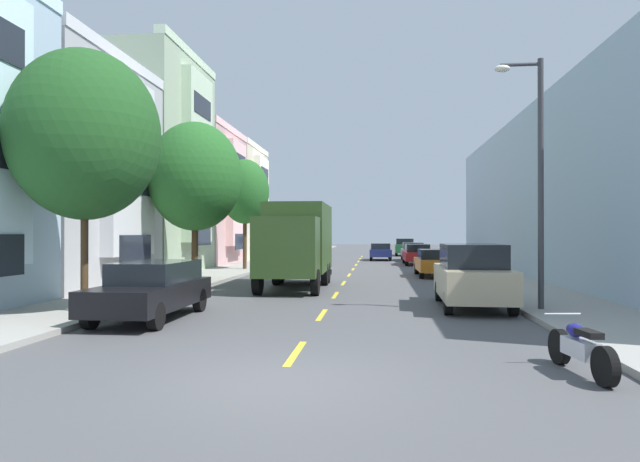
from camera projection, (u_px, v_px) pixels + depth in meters
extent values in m
plane|color=#4C4C4F|center=(355.00, 266.00, 38.40)|extent=(160.00, 160.00, 0.00)
cube|color=#99968E|center=(247.00, 267.00, 37.13)|extent=(3.20, 120.00, 0.14)
cube|color=#99968E|center=(465.00, 268.00, 35.68)|extent=(3.20, 120.00, 0.14)
cube|color=yellow|center=(296.00, 353.00, 10.54)|extent=(0.14, 2.20, 0.01)
cube|color=yellow|center=(322.00, 315.00, 15.52)|extent=(0.14, 2.20, 0.01)
cube|color=yellow|center=(335.00, 295.00, 20.49)|extent=(0.14, 2.20, 0.01)
cube|color=yellow|center=(344.00, 283.00, 25.46)|extent=(0.14, 2.20, 0.01)
cube|color=yellow|center=(349.00, 275.00, 30.44)|extent=(0.14, 2.20, 0.01)
cube|color=yellow|center=(353.00, 269.00, 35.41)|extent=(0.14, 2.20, 0.01)
cube|color=yellow|center=(356.00, 265.00, 40.38)|extent=(0.14, 2.20, 0.01)
cube|color=yellow|center=(358.00, 261.00, 45.36)|extent=(0.14, 2.20, 0.01)
cube|color=yellow|center=(360.00, 259.00, 50.33)|extent=(0.14, 2.20, 0.01)
cube|color=yellow|center=(362.00, 256.00, 55.31)|extent=(0.14, 2.20, 0.01)
cube|color=#A8A8AD|center=(3.00, 178.00, 23.13)|extent=(10.30, 8.44, 9.12)
cube|color=silver|center=(117.00, 58.00, 22.65)|extent=(0.60, 8.44, 0.44)
cube|color=silver|center=(129.00, 167.00, 22.58)|extent=(0.55, 3.80, 7.12)
cube|color=#1E232D|center=(136.00, 249.00, 22.53)|extent=(0.04, 2.89, 1.10)
cube|color=#1E232D|center=(136.00, 181.00, 22.55)|extent=(0.04, 2.89, 1.10)
cube|color=#1E232D|center=(136.00, 113.00, 22.56)|extent=(0.04, 2.89, 1.10)
cube|color=#99AD8E|center=(103.00, 168.00, 31.74)|extent=(10.49, 8.44, 11.95)
cube|color=beige|center=(189.00, 56.00, 31.26)|extent=(0.60, 8.44, 0.44)
cube|color=beige|center=(198.00, 158.00, 31.18)|extent=(0.55, 3.80, 9.32)
cube|color=#1E232D|center=(203.00, 235.00, 31.13)|extent=(0.04, 2.89, 1.10)
cube|color=#1E232D|center=(203.00, 171.00, 31.15)|extent=(0.04, 2.89, 1.10)
cube|color=#1E232D|center=(203.00, 107.00, 31.16)|extent=(0.04, 2.89, 1.10)
cube|color=#CC9E9E|center=(153.00, 200.00, 40.39)|extent=(11.78, 8.44, 9.38)
cube|color=#FECACA|center=(229.00, 130.00, 39.84)|extent=(0.60, 8.44, 0.44)
cube|color=#FECACA|center=(236.00, 194.00, 39.77)|extent=(0.55, 3.80, 7.32)
cube|color=#1E232D|center=(241.00, 242.00, 39.72)|extent=(0.04, 2.89, 1.10)
cube|color=#1E232D|center=(241.00, 202.00, 39.74)|extent=(0.04, 2.89, 1.10)
cube|color=#1E232D|center=(241.00, 162.00, 39.75)|extent=(0.04, 2.89, 1.10)
cube|color=beige|center=(182.00, 205.00, 49.08)|extent=(13.55, 8.44, 9.44)
cube|color=white|center=(256.00, 148.00, 48.44)|extent=(0.60, 8.44, 0.44)
cube|color=white|center=(262.00, 201.00, 48.36)|extent=(0.55, 3.80, 7.37)
cube|color=#1E232D|center=(265.00, 240.00, 48.32)|extent=(0.04, 2.89, 1.10)
cube|color=#1E232D|center=(265.00, 207.00, 48.33)|extent=(0.04, 2.89, 1.10)
cube|color=#1E232D|center=(265.00, 174.00, 48.34)|extent=(0.04, 2.89, 1.10)
cube|color=#9EB7CC|center=(630.00, 194.00, 27.07)|extent=(10.00, 36.00, 8.36)
cylinder|color=#47331E|center=(84.00, 255.00, 15.24)|extent=(0.20, 0.20, 3.06)
ellipsoid|color=#1E4C1E|center=(85.00, 135.00, 15.25)|extent=(4.04, 4.04, 4.63)
cylinder|color=#47331E|center=(195.00, 250.00, 24.45)|extent=(0.29, 0.29, 2.83)
ellipsoid|color=#235B23|center=(195.00, 176.00, 24.47)|extent=(4.06, 4.06, 4.74)
cylinder|color=#47331E|center=(245.00, 242.00, 33.66)|extent=(0.23, 0.23, 3.19)
ellipsoid|color=#235B23|center=(245.00, 191.00, 33.68)|extent=(2.92, 2.92, 3.88)
cylinder|color=#38383D|center=(541.00, 184.00, 15.74)|extent=(0.16, 0.16, 7.03)
cylinder|color=#38383D|center=(520.00, 65.00, 15.81)|extent=(1.10, 0.10, 0.10)
ellipsoid|color=silver|center=(502.00, 69.00, 15.86)|extent=(0.44, 0.28, 0.20)
cube|color=#2D471E|center=(300.00, 238.00, 24.19)|extent=(2.44, 5.18, 2.84)
cube|color=#2D471E|center=(286.00, 247.00, 20.47)|extent=(2.32, 1.92, 2.20)
cube|color=black|center=(283.00, 234.00, 19.58)|extent=(2.02, 0.10, 0.97)
cube|color=black|center=(306.00, 272.00, 26.67)|extent=(2.40, 0.18, 0.24)
cylinder|color=black|center=(258.00, 282.00, 20.52)|extent=(0.29, 0.96, 0.96)
cylinder|color=black|center=(315.00, 282.00, 20.32)|extent=(0.29, 0.96, 0.96)
cylinder|color=black|center=(281.00, 272.00, 25.66)|extent=(0.29, 0.96, 0.96)
cylinder|color=black|center=(327.00, 273.00, 25.46)|extent=(0.29, 0.96, 0.96)
cylinder|color=black|center=(277.00, 274.00, 24.56)|extent=(0.29, 0.96, 0.96)
cylinder|color=black|center=(325.00, 274.00, 24.36)|extent=(0.29, 0.96, 0.96)
cube|color=#194C28|center=(405.00, 248.00, 57.44)|extent=(2.08, 5.33, 0.80)
cube|color=black|center=(405.00, 241.00, 58.60)|extent=(1.79, 1.62, 0.60)
cylinder|color=black|center=(413.00, 252.00, 59.12)|extent=(0.23, 0.66, 0.66)
cylinder|color=black|center=(396.00, 252.00, 59.33)|extent=(0.23, 0.66, 0.66)
cylinder|color=black|center=(415.00, 253.00, 55.54)|extent=(0.23, 0.66, 0.66)
cylinder|color=black|center=(397.00, 253.00, 55.75)|extent=(0.23, 0.66, 0.66)
cube|color=black|center=(151.00, 295.00, 14.67)|extent=(1.82, 4.70, 0.62)
cube|color=black|center=(156.00, 272.00, 15.05)|extent=(1.60, 2.82, 0.55)
cylinder|color=black|center=(90.00, 315.00, 13.16)|extent=(0.22, 0.66, 0.66)
cylinder|color=black|center=(156.00, 316.00, 13.00)|extent=(0.22, 0.66, 0.66)
cylinder|color=black|center=(146.00, 299.00, 16.34)|extent=(0.22, 0.66, 0.66)
cylinder|color=black|center=(200.00, 300.00, 16.18)|extent=(0.22, 0.66, 0.66)
cube|color=#7A9EC6|center=(321.00, 248.00, 58.30)|extent=(2.07, 4.85, 0.90)
cube|color=black|center=(321.00, 240.00, 58.30)|extent=(1.78, 2.82, 0.70)
cylinder|color=black|center=(311.00, 253.00, 56.74)|extent=(0.24, 0.67, 0.66)
cylinder|color=black|center=(328.00, 253.00, 56.60)|extent=(0.24, 0.67, 0.66)
cylinder|color=black|center=(314.00, 252.00, 59.99)|extent=(0.24, 0.67, 0.66)
cylinder|color=black|center=(330.00, 252.00, 59.86)|extent=(0.24, 0.67, 0.66)
cube|color=tan|center=(472.00, 282.00, 17.01)|extent=(2.09, 4.85, 0.90)
cube|color=black|center=(472.00, 256.00, 17.01)|extent=(1.80, 2.83, 0.70)
cylinder|color=black|center=(492.00, 292.00, 18.51)|extent=(0.24, 0.67, 0.66)
cylinder|color=black|center=(439.00, 291.00, 18.74)|extent=(0.24, 0.67, 0.66)
cylinder|color=black|center=(513.00, 304.00, 15.28)|extent=(0.24, 0.67, 0.66)
cylinder|color=black|center=(448.00, 303.00, 15.50)|extent=(0.24, 0.67, 0.66)
cube|color=orange|center=(434.00, 264.00, 29.46)|extent=(1.85, 4.52, 0.60)
cube|color=black|center=(435.00, 254.00, 29.24)|extent=(1.61, 2.18, 0.50)
cylinder|color=black|center=(446.00, 268.00, 30.91)|extent=(0.23, 0.66, 0.66)
cylinder|color=black|center=(417.00, 268.00, 31.05)|extent=(0.23, 0.66, 0.66)
cylinder|color=black|center=(454.00, 272.00, 27.86)|extent=(0.23, 0.66, 0.66)
cylinder|color=black|center=(422.00, 272.00, 28.01)|extent=(0.23, 0.66, 0.66)
cube|color=#333338|center=(301.00, 254.00, 44.01)|extent=(1.91, 4.73, 0.62)
cube|color=black|center=(302.00, 247.00, 44.38)|extent=(1.65, 2.85, 0.55)
cylinder|color=black|center=(288.00, 259.00, 42.52)|extent=(0.23, 0.66, 0.66)
cylinder|color=black|center=(308.00, 259.00, 42.32)|extent=(0.23, 0.66, 0.66)
cylinder|color=black|center=(295.00, 257.00, 45.69)|extent=(0.23, 0.66, 0.66)
cylinder|color=black|center=(314.00, 257.00, 45.50)|extent=(0.23, 0.66, 0.66)
cube|color=#AD1E1E|center=(417.00, 256.00, 40.60)|extent=(1.87, 4.72, 0.62)
cube|color=black|center=(417.00, 248.00, 40.23)|extent=(1.63, 2.84, 0.55)
cylinder|color=black|center=(426.00, 259.00, 42.12)|extent=(0.23, 0.66, 0.66)
cylinder|color=black|center=(404.00, 259.00, 42.27)|extent=(0.23, 0.66, 0.66)
cylinder|color=black|center=(430.00, 261.00, 38.94)|extent=(0.23, 0.66, 0.66)
cylinder|color=black|center=(407.00, 261.00, 39.08)|extent=(0.23, 0.66, 0.66)
cube|color=#B2B5BA|center=(413.00, 253.00, 47.14)|extent=(1.86, 4.71, 0.62)
cube|color=black|center=(413.00, 246.00, 46.77)|extent=(1.62, 2.83, 0.55)
cylinder|color=black|center=(421.00, 256.00, 48.64)|extent=(0.23, 0.66, 0.66)
cylinder|color=black|center=(402.00, 256.00, 48.82)|extent=(0.23, 0.66, 0.66)
cylinder|color=black|center=(424.00, 257.00, 45.47)|extent=(0.23, 0.66, 0.66)
cylinder|color=black|center=(404.00, 257.00, 45.64)|extent=(0.23, 0.66, 0.66)
cube|color=navy|center=(381.00, 253.00, 47.60)|extent=(1.80, 4.50, 0.60)
cube|color=black|center=(381.00, 246.00, 47.37)|extent=(1.58, 2.16, 0.50)
cylinder|color=black|center=(390.00, 256.00, 49.04)|extent=(0.22, 0.66, 0.66)
cylinder|color=black|center=(371.00, 256.00, 49.20)|extent=(0.22, 0.66, 0.66)
cylinder|color=black|center=(390.00, 257.00, 45.99)|extent=(0.22, 0.66, 0.66)
cylinder|color=black|center=(371.00, 257.00, 46.15)|extent=(0.22, 0.66, 0.66)
cylinder|color=black|center=(559.00, 347.00, 9.65)|extent=(0.22, 0.61, 0.60)
cylinder|color=black|center=(605.00, 367.00, 8.20)|extent=(0.22, 0.61, 0.60)
cube|color=silver|center=(580.00, 348.00, 8.93)|extent=(0.39, 0.84, 0.28)
ellipsoid|color=navy|center=(575.00, 330.00, 9.10)|extent=(0.24, 0.48, 0.22)
cube|color=black|center=(589.00, 334.00, 8.67)|extent=(0.29, 0.55, 0.10)
cylinder|color=silver|center=(562.00, 314.00, 9.54)|extent=(0.62, 0.12, 0.03)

